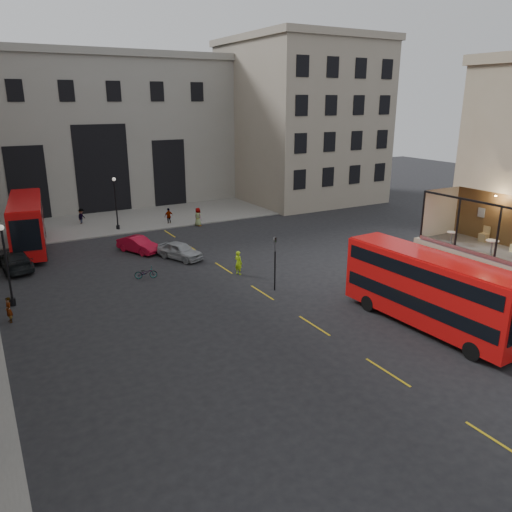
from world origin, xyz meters
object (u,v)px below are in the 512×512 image
street_lamp_a (8,270)px  bicycle (146,273)px  cyclist (238,263)px  car_b (138,245)px  pedestrian_e (9,310)px  traffic_light_far (25,231)px  car_a (180,251)px  cafe_chair_d (484,237)px  pedestrian_b (82,217)px  traffic_light_near (275,257)px  pedestrian_c (169,216)px  bus_far (27,221)px  car_c (15,261)px  pedestrian_d (198,217)px  cafe_table_far (452,236)px  bus_near (429,288)px  street_lamp_b (116,207)px  cafe_table_mid (492,245)px

street_lamp_a → bicycle: size_ratio=3.27×
street_lamp_a → cyclist: (15.37, -1.83, -1.48)m
car_b → bicycle: size_ratio=2.53×
street_lamp_a → pedestrian_e: bearing=-97.8°
traffic_light_far → car_a: bearing=-29.0°
bicycle → cafe_chair_d: 22.91m
pedestrian_b → cafe_chair_d: size_ratio=1.90×
traffic_light_near → pedestrian_b: traffic_light_near is taller
pedestrian_e → car_b: bearing=119.8°
cyclist → pedestrian_c: (1.00, 17.66, -0.04)m
street_lamp_a → bus_far: bearing=79.1°
bus_far → car_c: bearing=-106.9°
car_a → pedestrian_d: size_ratio=2.20×
cyclist → traffic_light_near: bearing=168.8°
pedestrian_b → car_b: bearing=-130.5°
traffic_light_far → cyclist: 17.91m
traffic_light_near → car_c: traffic_light_near is taller
traffic_light_far → cafe_table_far: 32.31m
bus_near → cafe_chair_d: size_ratio=12.17×
car_c → street_lamp_b: bearing=-144.7°
bus_far → cafe_table_mid: (20.10, -30.38, 2.62)m
pedestrian_b → traffic_light_near: bearing=-124.0°
street_lamp_a → pedestrian_c: size_ratio=3.07×
traffic_light_near → bicycle: size_ratio=2.33×
traffic_light_far → cafe_chair_d: (22.67, -25.37, 2.45)m
street_lamp_b → car_a: 12.35m
street_lamp_b → pedestrian_e: (-11.37, -18.65, -1.62)m
car_a → car_b: bearing=100.8°
street_lamp_a → car_a: 13.64m
pedestrian_b → pedestrian_d: size_ratio=0.90×
pedestrian_c → pedestrian_e: pedestrian_c is taller
car_b → cyclist: 10.49m
bus_far → traffic_light_far: bearing=-99.6°
car_b → bicycle: car_b is taller
bus_far → cafe_table_mid: 36.52m
pedestrian_d → cyclist: bearing=150.8°
cafe_table_far → cafe_chair_d: bearing=-16.7°
cafe_table_mid → pedestrian_e: bearing=147.4°
bicycle → pedestrian_b: pedestrian_b is taller
bus_near → cafe_table_far: cafe_table_far is taller
bus_near → car_c: 30.27m
pedestrian_b → cyclist: bearing=-122.6°
street_lamp_a → cafe_table_far: street_lamp_a is taller
traffic_light_near → traffic_light_far: 21.26m
street_lamp_a → traffic_light_far: bearing=78.7°
cafe_table_far → cafe_chair_d: (2.07, -0.62, -0.19)m
bus_near → cyclist: 14.52m
pedestrian_c → cafe_chair_d: 32.54m
car_a → traffic_light_near: bearing=-96.6°
cyclist → pedestrian_c: 17.69m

